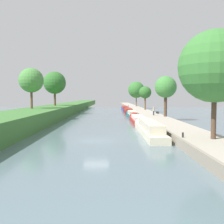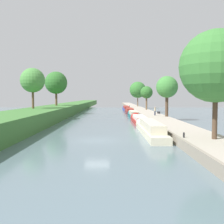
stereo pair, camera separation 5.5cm
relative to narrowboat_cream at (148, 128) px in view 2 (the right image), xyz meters
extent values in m
plane|color=slate|center=(-5.99, -4.59, -0.66)|extent=(160.00, 160.00, 0.00)
cube|color=#A89E8E|center=(3.73, -4.59, -0.25)|extent=(4.27, 260.00, 0.82)
cube|color=gray|center=(1.47, -4.59, -0.23)|extent=(0.25, 260.00, 0.87)
cube|color=beige|center=(0.00, -0.54, -0.29)|extent=(1.95, 14.33, 0.74)
cube|color=beige|center=(0.00, -1.26, 0.51)|extent=(1.60, 10.03, 0.88)
cone|color=beige|center=(0.00, 7.21, -0.29)|extent=(1.85, 1.17, 1.85)
cube|color=maroon|center=(0.13, 13.43, -0.34)|extent=(2.09, 11.26, 0.65)
cube|color=silver|center=(0.13, 12.87, 0.28)|extent=(1.71, 7.88, 0.58)
cone|color=maroon|center=(0.13, 19.69, -0.34)|extent=(1.98, 1.25, 1.98)
cube|color=#195B60|center=(0.15, 25.56, -0.32)|extent=(1.91, 10.57, 0.69)
cube|color=beige|center=(0.15, 25.03, 0.38)|extent=(1.56, 7.40, 0.70)
cone|color=#195B60|center=(0.15, 31.42, -0.32)|extent=(1.81, 1.14, 1.81)
cube|color=maroon|center=(0.18, 39.04, -0.35)|extent=(1.95, 12.32, 0.63)
cube|color=maroon|center=(0.18, 38.42, 0.34)|extent=(1.60, 8.63, 0.75)
cone|color=maroon|center=(0.18, 45.79, -0.35)|extent=(1.86, 1.17, 1.86)
cube|color=#283D93|center=(0.20, 55.41, -0.36)|extent=(1.87, 15.58, 0.60)
cube|color=maroon|center=(0.20, 54.63, 0.30)|extent=(1.53, 10.91, 0.72)
cone|color=#283D93|center=(0.20, 63.76, -0.36)|extent=(1.77, 1.12, 1.77)
cylinder|color=#4C3828|center=(4.30, -8.76, 2.41)|extent=(0.43, 0.43, 4.49)
sphere|color=#387533|center=(4.30, -8.76, 6.34)|extent=(6.15, 6.15, 6.15)
cylinder|color=#4C3828|center=(5.46, 16.64, 2.30)|extent=(0.55, 0.55, 4.28)
sphere|color=#3D7F38|center=(5.46, 16.64, 5.52)|extent=(3.93, 3.93, 3.93)
cylinder|color=brown|center=(4.99, 41.22, 2.08)|extent=(0.45, 0.45, 3.84)
sphere|color=#2D6628|center=(4.99, 41.22, 4.92)|extent=(3.38, 3.38, 3.38)
cylinder|color=brown|center=(4.95, 65.63, 2.37)|extent=(0.36, 0.36, 4.43)
sphere|color=#33702D|center=(4.95, 65.63, 6.22)|extent=(5.96, 5.96, 5.96)
cylinder|color=brown|center=(-18.09, 33.18, 3.61)|extent=(0.51, 0.51, 4.05)
sphere|color=#2D6628|center=(-18.09, 33.18, 7.13)|extent=(5.42, 5.42, 5.42)
cylinder|color=brown|center=(-18.98, 17.15, 3.55)|extent=(0.42, 0.42, 3.93)
sphere|color=#47843D|center=(-18.98, 17.15, 6.75)|extent=(4.47, 4.47, 4.47)
cylinder|color=#282D42|center=(3.81, 19.60, 0.57)|extent=(0.26, 0.26, 0.82)
cylinder|color=tan|center=(3.81, 19.60, 1.29)|extent=(0.34, 0.34, 0.62)
sphere|color=tan|center=(3.81, 19.60, 1.71)|extent=(0.22, 0.22, 0.22)
cylinder|color=black|center=(1.89, -7.97, 0.38)|extent=(0.16, 0.16, 0.45)
cylinder|color=black|center=(1.89, 63.76, 0.38)|extent=(0.16, 0.16, 0.45)
cube|color=#333338|center=(5.41, 23.97, 0.36)|extent=(0.40, 0.08, 0.41)
cube|color=#333338|center=(5.41, 25.17, 0.36)|extent=(0.40, 0.08, 0.41)
cube|color=#38383D|center=(5.41, 24.57, 0.60)|extent=(0.44, 1.50, 0.06)
camera|label=1|loc=(-4.54, -31.18, 3.80)|focal=42.31mm
camera|label=2|loc=(-4.48, -31.18, 3.80)|focal=42.31mm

